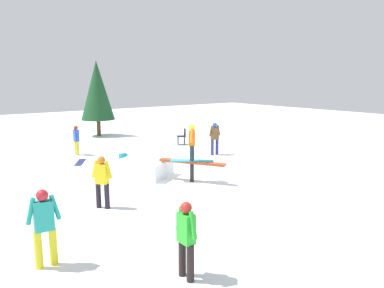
{
  "coord_description": "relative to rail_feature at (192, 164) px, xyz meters",
  "views": [
    {
      "loc": [
        10.08,
        -7.61,
        3.58
      ],
      "look_at": [
        0.0,
        0.0,
        1.34
      ],
      "focal_mm": 35.0,
      "sensor_mm": 36.0,
      "label": 1
    }
  ],
  "objects": [
    {
      "name": "rail_feature",
      "position": [
        0.0,
        0.0,
        0.0
      ],
      "size": [
        2.22,
        1.46,
        0.74
      ],
      "rotation": [
        0.0,
        0.0,
        0.53
      ],
      "color": "black",
      "rests_on": "ground"
    },
    {
      "name": "backpack_on_snow",
      "position": [
        -4.38,
        -0.43,
        -0.46
      ],
      "size": [
        0.25,
        0.32,
        0.34
      ],
      "primitive_type": "cube",
      "rotation": [
        0.0,
        0.0,
        1.69
      ],
      "color": "teal",
      "rests_on": "ground"
    },
    {
      "name": "folding_chair",
      "position": [
        -6.18,
        3.99,
        -0.21
      ],
      "size": [
        0.59,
        0.59,
        0.88
      ],
      "rotation": [
        0.0,
        0.0,
        5.83
      ],
      "color": "#3F3F44",
      "rests_on": "ground"
    },
    {
      "name": "main_rider_on_rail",
      "position": [
        0.0,
        0.0,
        0.74
      ],
      "size": [
        1.19,
        1.31,
        1.29
      ],
      "rotation": [
        0.0,
        0.0,
        0.86
      ],
      "color": "#2AB8D5",
      "rests_on": "rail_feature"
    },
    {
      "name": "bystander_yellow",
      "position": [
        0.64,
        -3.59,
        0.2
      ],
      "size": [
        0.55,
        0.45,
        1.48
      ],
      "rotation": [
        0.0,
        0.0,
        3.8
      ],
      "color": "black",
      "rests_on": "ground"
    },
    {
      "name": "loose_snowboard_navy",
      "position": [
        -5.29,
        -2.02,
        -0.61
      ],
      "size": [
        1.24,
        0.89,
        0.02
      ],
      "primitive_type": "cube",
      "rotation": [
        0.0,
        0.0,
        2.61
      ],
      "color": "navy",
      "rests_on": "ground"
    },
    {
      "name": "bystander_brown",
      "position": [
        -3.06,
        3.65,
        0.23
      ],
      "size": [
        0.25,
        0.63,
        1.52
      ],
      "rotation": [
        0.0,
        0.0,
        4.57
      ],
      "color": "navy",
      "rests_on": "ground"
    },
    {
      "name": "ground_plane",
      "position": [
        0.0,
        0.0,
        -0.63
      ],
      "size": [
        60.0,
        60.0,
        0.0
      ],
      "primitive_type": "plane",
      "color": "white"
    },
    {
      "name": "pine_tree_near",
      "position": [
        -11.89,
        1.68,
        2.19
      ],
      "size": [
        2.03,
        2.03,
        4.62
      ],
      "color": "#4C331E",
      "rests_on": "ground"
    },
    {
      "name": "bystander_blue",
      "position": [
        -6.93,
        -1.55,
        0.15
      ],
      "size": [
        0.6,
        0.21,
        1.39
      ],
      "rotation": [
        0.0,
        0.0,
        3.09
      ],
      "color": "gold",
      "rests_on": "ground"
    },
    {
      "name": "bystander_teal",
      "position": [
        3.07,
        -5.82,
        0.24
      ],
      "size": [
        0.25,
        0.65,
        1.54
      ],
      "rotation": [
        0.0,
        0.0,
        4.61
      ],
      "color": "yellow",
      "rests_on": "ground"
    },
    {
      "name": "snow_kicker_ramp",
      "position": [
        -1.69,
        -0.99,
        -0.32
      ],
      "size": [
        2.31,
        2.2,
        0.6
      ],
      "primitive_type": "cube",
      "rotation": [
        0.0,
        0.0,
        0.53
      ],
      "color": "white",
      "rests_on": "ground"
    },
    {
      "name": "bystander_green",
      "position": [
        5.04,
        -3.93,
        0.18
      ],
      "size": [
        0.61,
        0.21,
        1.44
      ],
      "rotation": [
        0.0,
        0.0,
        3.12
      ],
      "color": "black",
      "rests_on": "ground"
    }
  ]
}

